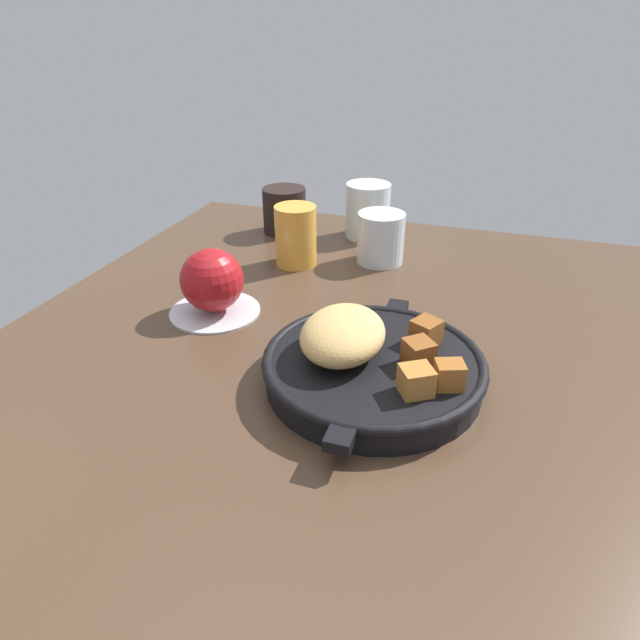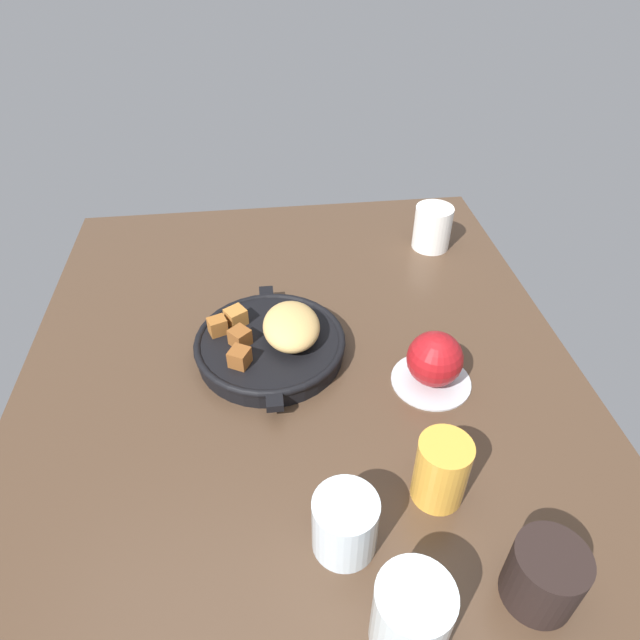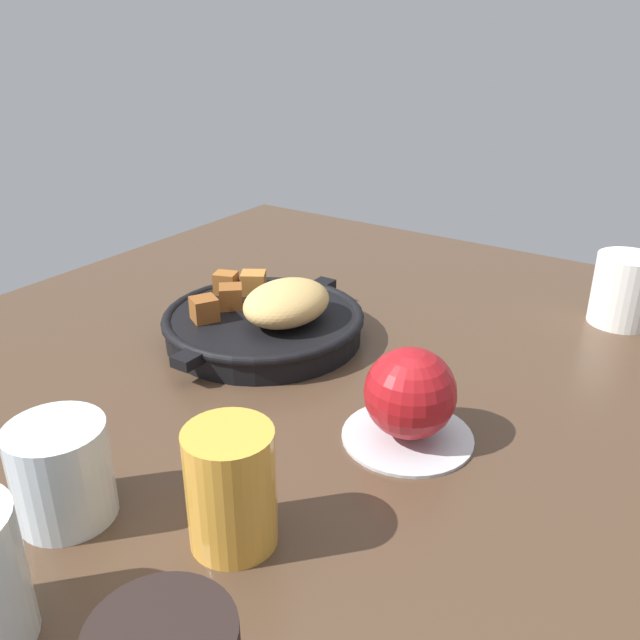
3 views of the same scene
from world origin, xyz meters
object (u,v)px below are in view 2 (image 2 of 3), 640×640
(red_apple, at_px, (435,359))
(water_glass_tall, at_px, (411,616))
(juice_glass_amber, at_px, (441,470))
(ceramic_mug_white, at_px, (432,227))
(coffee_mug_dark, at_px, (544,576))
(cast_iron_skillet, at_px, (273,342))
(water_glass_short, at_px, (345,524))

(red_apple, distance_m, water_glass_tall, 0.36)
(juice_glass_amber, bearing_deg, ceramic_mug_white, 165.09)
(water_glass_tall, distance_m, coffee_mug_dark, 0.15)
(water_glass_tall, xyz_separation_m, coffee_mug_dark, (-0.02, 0.15, -0.01))
(juice_glass_amber, bearing_deg, cast_iron_skillet, -146.05)
(water_glass_tall, distance_m, juice_glass_amber, 0.17)
(ceramic_mug_white, relative_size, juice_glass_amber, 0.94)
(water_glass_short, bearing_deg, coffee_mug_dark, 67.31)
(water_glass_short, distance_m, coffee_mug_dark, 0.21)
(ceramic_mug_white, height_order, coffee_mug_dark, ceramic_mug_white)
(cast_iron_skillet, relative_size, water_glass_tall, 3.00)
(ceramic_mug_white, bearing_deg, cast_iron_skillet, -49.84)
(red_apple, relative_size, ceramic_mug_white, 0.94)
(cast_iron_skillet, xyz_separation_m, juice_glass_amber, (0.28, 0.19, 0.02))
(red_apple, xyz_separation_m, water_glass_short, (0.24, -0.17, -0.01))
(red_apple, distance_m, coffee_mug_dark, 0.32)
(water_glass_tall, relative_size, coffee_mug_dark, 1.18)
(water_glass_short, relative_size, water_glass_tall, 0.85)
(water_glass_tall, relative_size, juice_glass_amber, 1.00)
(red_apple, relative_size, juice_glass_amber, 0.88)
(water_glass_short, xyz_separation_m, juice_glass_amber, (-0.05, 0.12, 0.01))
(ceramic_mug_white, relative_size, coffee_mug_dark, 1.10)
(red_apple, height_order, water_glass_short, red_apple)
(red_apple, bearing_deg, juice_glass_amber, -13.84)
(juice_glass_amber, bearing_deg, water_glass_tall, -25.93)
(red_apple, distance_m, water_glass_short, 0.29)
(cast_iron_skillet, bearing_deg, red_apple, 68.83)
(ceramic_mug_white, xyz_separation_m, water_glass_short, (0.61, -0.27, -0.00))
(water_glass_short, xyz_separation_m, water_glass_tall, (0.11, 0.05, 0.01))
(cast_iron_skillet, xyz_separation_m, coffee_mug_dark, (0.41, 0.26, 0.01))
(cast_iron_skillet, height_order, red_apple, red_apple)
(ceramic_mug_white, relative_size, water_glass_short, 1.10)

